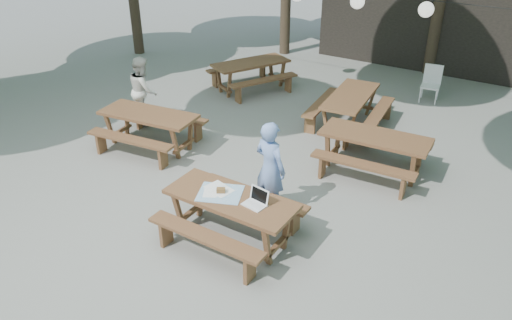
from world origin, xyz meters
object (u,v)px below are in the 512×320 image
Objects in this scene: main_picnic_table at (231,217)px; picnic_table_nw at (150,129)px; woman at (270,168)px; plastic_chair at (429,91)px; second_person at (143,90)px.

picnic_table_nw is (-3.18, 1.65, 0.00)m from main_picnic_table.
picnic_table_nw is at bearing 152.63° from main_picnic_table.
plastic_chair is at bearing -86.21° from woman.
second_person is at bearing 148.59° from main_picnic_table.
picnic_table_nw is at bearing -0.06° from woman.
plastic_chair reaches higher than main_picnic_table.
woman reaches higher than plastic_chair.
second_person is (-4.25, 1.58, -0.05)m from woman.
second_person is at bearing -145.27° from plastic_chair.
plastic_chair is at bearing 45.95° from picnic_table_nw.
plastic_chair is (0.90, 6.30, -0.55)m from woman.
plastic_chair is at bearing -91.95° from second_person.
picnic_table_nw is 7.00m from plastic_chair.
second_person is (-4.14, 2.53, 0.37)m from main_picnic_table.
plastic_chair reaches higher than picnic_table_nw.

